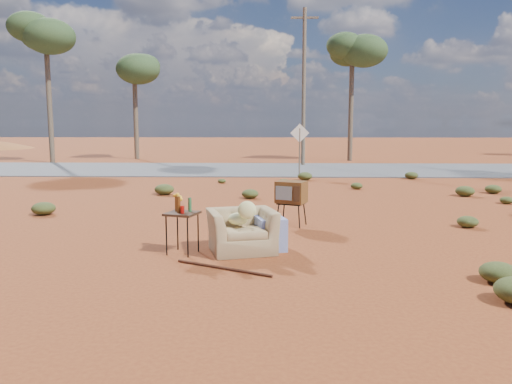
{
  "coord_description": "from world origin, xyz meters",
  "views": [
    {
      "loc": [
        0.29,
        -8.74,
        2.2
      ],
      "look_at": [
        0.0,
        1.37,
        0.8
      ],
      "focal_mm": 35.0,
      "sensor_mm": 36.0,
      "label": 1
    }
  ],
  "objects": [
    {
      "name": "eucalyptus_center",
      "position": [
        5.0,
        21.0,
        6.43
      ],
      "size": [
        3.2,
        3.2,
        7.6
      ],
      "color": "brown",
      "rests_on": "ground"
    },
    {
      "name": "rusty_bar",
      "position": [
        -0.42,
        -1.44,
        0.02
      ],
      "size": [
        1.51,
        0.81,
        0.04
      ],
      "primitive_type": "cylinder",
      "rotation": [
        0.0,
        1.57,
        -0.48
      ],
      "color": "#482013",
      "rests_on": "ground"
    },
    {
      "name": "armchair",
      "position": [
        -0.1,
        -0.32,
        0.46
      ],
      "size": [
        1.43,
        1.15,
        0.98
      ],
      "rotation": [
        0.0,
        0.0,
        0.27
      ],
      "color": "#987B53",
      "rests_on": "ground"
    },
    {
      "name": "scrub_patch",
      "position": [
        -0.82,
        4.41,
        0.14
      ],
      "size": [
        17.49,
        8.07,
        0.33
      ],
      "color": "#434F22",
      "rests_on": "ground"
    },
    {
      "name": "highway",
      "position": [
        0.0,
        15.0,
        0.02
      ],
      "size": [
        140.0,
        7.0,
        0.04
      ],
      "primitive_type": "cube",
      "color": "#565659",
      "rests_on": "ground"
    },
    {
      "name": "utility_pole_center",
      "position": [
        2.0,
        17.5,
        4.15
      ],
      "size": [
        1.4,
        0.2,
        8.0
      ],
      "color": "brown",
      "rests_on": "ground"
    },
    {
      "name": "eucalyptus_near_left",
      "position": [
        -8.0,
        22.0,
        5.45
      ],
      "size": [
        3.2,
        3.2,
        6.6
      ],
      "color": "brown",
      "rests_on": "ground"
    },
    {
      "name": "ground",
      "position": [
        0.0,
        0.0,
        0.0
      ],
      "size": [
        140.0,
        140.0,
        0.0
      ],
      "primitive_type": "plane",
      "color": "brown",
      "rests_on": "ground"
    },
    {
      "name": "road_sign",
      "position": [
        1.5,
        12.0,
        1.5
      ],
      "size": [
        0.78,
        0.06,
        2.19
      ],
      "color": "brown",
      "rests_on": "ground"
    },
    {
      "name": "side_table",
      "position": [
        -1.21,
        -0.48,
        0.73
      ],
      "size": [
        0.62,
        0.62,
        1.0
      ],
      "rotation": [
        0.0,
        0.0,
        -0.3
      ],
      "color": "#382214",
      "rests_on": "ground"
    },
    {
      "name": "tv_unit",
      "position": [
        0.75,
        1.88,
        0.72
      ],
      "size": [
        0.74,
        0.67,
        0.97
      ],
      "rotation": [
        0.0,
        0.0,
        -0.39
      ],
      "color": "black",
      "rests_on": "ground"
    },
    {
      "name": "eucalyptus_left",
      "position": [
        -12.0,
        19.0,
        6.92
      ],
      "size": [
        3.2,
        3.2,
        8.1
      ],
      "color": "brown",
      "rests_on": "ground"
    }
  ]
}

